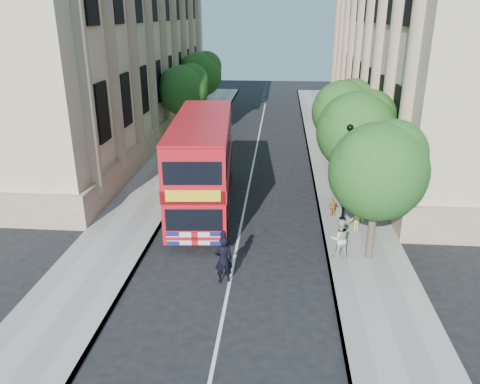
% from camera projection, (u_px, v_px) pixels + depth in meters
% --- Properties ---
extents(ground, '(120.00, 120.00, 0.00)m').
position_uv_depth(ground, '(228.00, 292.00, 17.96)').
color(ground, black).
rests_on(ground, ground).
extents(pavement_right, '(3.50, 80.00, 0.12)m').
position_uv_depth(pavement_right, '(347.00, 199.00, 26.78)').
color(pavement_right, gray).
rests_on(pavement_right, ground).
extents(pavement_left, '(3.50, 80.00, 0.12)m').
position_uv_depth(pavement_left, '(150.00, 192.00, 27.71)').
color(pavement_left, gray).
rests_on(pavement_left, ground).
extents(building_right, '(12.00, 38.00, 18.00)m').
position_uv_depth(building_right, '(439.00, 27.00, 35.94)').
color(building_right, tan).
rests_on(building_right, ground).
extents(building_left, '(12.00, 38.00, 18.00)m').
position_uv_depth(building_left, '(92.00, 26.00, 38.17)').
color(building_left, tan).
rests_on(building_left, ground).
extents(tree_right_near, '(4.00, 4.00, 6.08)m').
position_uv_depth(tree_right_near, '(379.00, 166.00, 18.79)').
color(tree_right_near, '#473828').
rests_on(tree_right_near, ground).
extents(tree_right_mid, '(4.20, 4.20, 6.37)m').
position_uv_depth(tree_right_mid, '(358.00, 127.00, 24.30)').
color(tree_right_mid, '#473828').
rests_on(tree_right_mid, ground).
extents(tree_right_far, '(4.00, 4.00, 6.15)m').
position_uv_depth(tree_right_far, '(344.00, 108.00, 29.93)').
color(tree_right_far, '#473828').
rests_on(tree_right_far, ground).
extents(tree_left_far, '(4.00, 4.00, 6.30)m').
position_uv_depth(tree_left_far, '(184.00, 87.00, 37.34)').
color(tree_left_far, '#473828').
rests_on(tree_left_far, ground).
extents(tree_left_back, '(4.20, 4.20, 6.65)m').
position_uv_depth(tree_left_back, '(200.00, 72.00, 44.69)').
color(tree_left_back, '#473828').
rests_on(tree_left_back, ground).
extents(lamp_post, '(0.32, 0.32, 5.16)m').
position_uv_depth(lamp_post, '(346.00, 181.00, 22.24)').
color(lamp_post, black).
rests_on(lamp_post, pavement_right).
extents(double_decker_bus, '(3.66, 10.77, 4.89)m').
position_uv_depth(double_decker_bus, '(203.00, 161.00, 24.59)').
color(double_decker_bus, '#B50C15').
rests_on(double_decker_bus, ground).
extents(box_van, '(2.14, 4.91, 2.77)m').
position_uv_depth(box_van, '(204.00, 160.00, 29.50)').
color(box_van, black).
rests_on(box_van, ground).
extents(police_constable, '(0.83, 0.67, 1.97)m').
position_uv_depth(police_constable, '(224.00, 260.00, 18.29)').
color(police_constable, black).
rests_on(police_constable, ground).
extents(woman_pedestrian, '(0.99, 0.85, 1.78)m').
position_uv_depth(woman_pedestrian, '(339.00, 238.00, 19.94)').
color(woman_pedestrian, beige).
rests_on(woman_pedestrian, pavement_right).
extents(child_a, '(0.64, 0.44, 1.00)m').
position_uv_depth(child_a, '(333.00, 207.00, 24.18)').
color(child_a, '#C27522').
rests_on(child_a, pavement_right).
extents(child_b, '(0.86, 0.64, 1.20)m').
position_uv_depth(child_b, '(356.00, 219.00, 22.58)').
color(child_b, '#CCC945').
rests_on(child_b, pavement_right).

